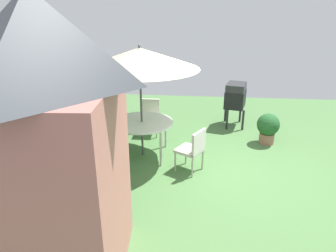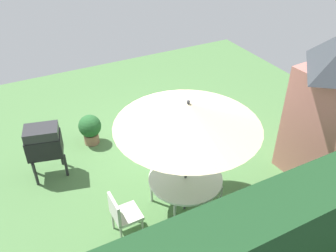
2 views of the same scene
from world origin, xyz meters
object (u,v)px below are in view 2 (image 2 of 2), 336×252
object	(u,v)px
patio_table	(185,180)
patio_umbrella	(188,115)
chair_toward_hedge	(185,146)
bbq_grill	(44,142)
potted_plant_by_shed	(90,128)
chair_near_shed	(122,213)
chair_far_side	(252,215)

from	to	relation	value
patio_table	patio_umbrella	xyz separation A→B (m)	(-0.00, 0.00, 1.40)
chair_toward_hedge	bbq_grill	bearing A→B (deg)	-21.51
chair_toward_hedge	potted_plant_by_shed	xyz separation A→B (m)	(1.57, -1.75, -0.10)
bbq_grill	chair_toward_hedge	world-z (taller)	bbq_grill
patio_table	chair_toward_hedge	distance (m)	1.32
patio_table	patio_umbrella	bearing A→B (deg)	180.00
chair_near_shed	potted_plant_by_shed	world-z (taller)	chair_near_shed
bbq_grill	chair_far_side	distance (m)	4.30
patio_table	bbq_grill	size ratio (longest dim) A/B	1.12
potted_plant_by_shed	bbq_grill	bearing A→B (deg)	31.11
bbq_grill	chair_near_shed	size ratio (longest dim) A/B	1.33
chair_far_side	chair_near_shed	bearing A→B (deg)	-28.12
patio_table	patio_umbrella	size ratio (longest dim) A/B	0.55
chair_toward_hedge	chair_near_shed	bearing A→B (deg)	31.21
chair_far_side	chair_toward_hedge	world-z (taller)	same
patio_table	chair_near_shed	bearing A→B (deg)	1.03
patio_umbrella	potted_plant_by_shed	size ratio (longest dim) A/B	3.26
patio_table	bbq_grill	distance (m)	3.02
chair_far_side	chair_toward_hedge	size ratio (longest dim) A/B	1.00
chair_near_shed	bbq_grill	bearing A→B (deg)	-70.06
patio_table	chair_toward_hedge	world-z (taller)	chair_toward_hedge
patio_table	patio_umbrella	distance (m)	1.40
patio_umbrella	chair_toward_hedge	distance (m)	2.08
chair_near_shed	patio_table	bearing A→B (deg)	-178.97
patio_table	potted_plant_by_shed	world-z (taller)	patio_table
chair_far_side	bbq_grill	bearing A→B (deg)	-49.74
patio_umbrella	chair_toward_hedge	bearing A→B (deg)	-119.65
patio_umbrella	chair_far_side	size ratio (longest dim) A/B	2.72
chair_near_shed	potted_plant_by_shed	xyz separation A→B (m)	(-0.33, -2.91, -0.10)
chair_near_shed	chair_far_side	xyz separation A→B (m)	(-1.96, 1.05, 0.00)
chair_far_side	patio_umbrella	bearing A→B (deg)	-56.71
patio_table	chair_near_shed	size ratio (longest dim) A/B	1.50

